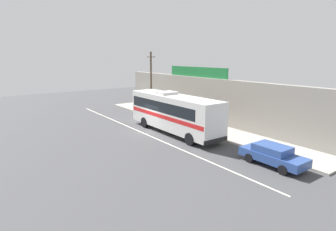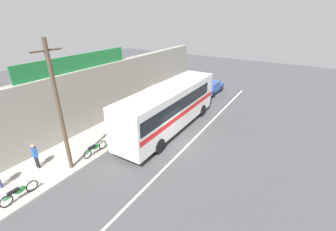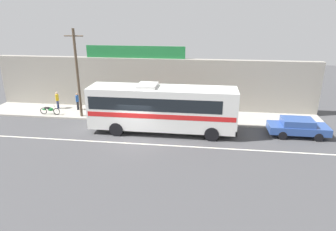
{
  "view_description": "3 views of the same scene",
  "coord_description": "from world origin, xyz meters",
  "px_view_note": "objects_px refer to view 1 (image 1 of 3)",
  "views": [
    {
      "loc": [
        21.73,
        -13.42,
        7.06
      ],
      "look_at": [
        1.61,
        1.12,
        1.68
      ],
      "focal_mm": 29.28,
      "sensor_mm": 36.0,
      "label": 1
    },
    {
      "loc": [
        -12.06,
        -6.79,
        8.63
      ],
      "look_at": [
        1.77,
        1.71,
        1.19
      ],
      "focal_mm": 24.06,
      "sensor_mm": 36.0,
      "label": 2
    },
    {
      "loc": [
        5.07,
        -19.49,
        8.87
      ],
      "look_at": [
        2.34,
        1.19,
        1.52
      ],
      "focal_mm": 31.71,
      "sensor_mm": 36.0,
      "label": 3
    }
  ],
  "objects_px": {
    "motorcycle_black": "(139,108)",
    "pedestrian_near_shop": "(158,104)",
    "intercity_bus": "(173,111)",
    "motorcycle_green": "(159,114)",
    "pedestrian_by_curb": "(195,116)",
    "parked_car": "(273,155)",
    "utility_pole": "(151,83)",
    "pedestrian_far_left": "(150,102)"
  },
  "relations": [
    {
      "from": "utility_pole",
      "to": "pedestrian_near_shop",
      "type": "height_order",
      "value": "utility_pole"
    },
    {
      "from": "utility_pole",
      "to": "pedestrian_far_left",
      "type": "xyz_separation_m",
      "value": [
        -3.08,
        1.78,
        -2.94
      ]
    },
    {
      "from": "utility_pole",
      "to": "pedestrian_by_curb",
      "type": "height_order",
      "value": "utility_pole"
    },
    {
      "from": "pedestrian_far_left",
      "to": "intercity_bus",
      "type": "bearing_deg",
      "value": -21.36
    },
    {
      "from": "pedestrian_far_left",
      "to": "utility_pole",
      "type": "bearing_deg",
      "value": -30.0
    },
    {
      "from": "parked_car",
      "to": "pedestrian_by_curb",
      "type": "xyz_separation_m",
      "value": [
        -10.7,
        2.58,
        0.43
      ]
    },
    {
      "from": "pedestrian_by_curb",
      "to": "pedestrian_near_shop",
      "type": "bearing_deg",
      "value": 173.44
    },
    {
      "from": "pedestrian_by_curb",
      "to": "motorcycle_green",
      "type": "bearing_deg",
      "value": -170.45
    },
    {
      "from": "utility_pole",
      "to": "pedestrian_near_shop",
      "type": "relative_size",
      "value": 4.63
    },
    {
      "from": "motorcycle_green",
      "to": "pedestrian_far_left",
      "type": "distance_m",
      "value": 5.22
    },
    {
      "from": "pedestrian_by_curb",
      "to": "pedestrian_near_shop",
      "type": "height_order",
      "value": "pedestrian_by_curb"
    },
    {
      "from": "pedestrian_by_curb",
      "to": "parked_car",
      "type": "bearing_deg",
      "value": -13.58
    },
    {
      "from": "utility_pole",
      "to": "pedestrian_by_curb",
      "type": "xyz_separation_m",
      "value": [
        6.98,
        0.76,
        -2.84
      ]
    },
    {
      "from": "parked_car",
      "to": "motorcycle_black",
      "type": "bearing_deg",
      "value": 174.89
    },
    {
      "from": "motorcycle_green",
      "to": "pedestrian_far_left",
      "type": "height_order",
      "value": "pedestrian_far_left"
    },
    {
      "from": "parked_car",
      "to": "utility_pole",
      "type": "height_order",
      "value": "utility_pole"
    },
    {
      "from": "parked_car",
      "to": "utility_pole",
      "type": "xyz_separation_m",
      "value": [
        -17.67,
        1.82,
        3.26
      ]
    },
    {
      "from": "intercity_bus",
      "to": "motorcycle_black",
      "type": "bearing_deg",
      "value": 167.18
    },
    {
      "from": "motorcycle_black",
      "to": "pedestrian_near_shop",
      "type": "relative_size",
      "value": 1.15
    },
    {
      "from": "pedestrian_by_curb",
      "to": "pedestrian_near_shop",
      "type": "xyz_separation_m",
      "value": [
        -8.03,
        0.92,
        -0.09
      ]
    },
    {
      "from": "intercity_bus",
      "to": "utility_pole",
      "type": "relative_size",
      "value": 1.49
    },
    {
      "from": "motorcycle_black",
      "to": "pedestrian_near_shop",
      "type": "height_order",
      "value": "pedestrian_near_shop"
    },
    {
      "from": "motorcycle_black",
      "to": "pedestrian_near_shop",
      "type": "xyz_separation_m",
      "value": [
        1.92,
        1.66,
        0.5
      ]
    },
    {
      "from": "intercity_bus",
      "to": "pedestrian_by_curb",
      "type": "distance_m",
      "value": 3.28
    },
    {
      "from": "parked_car",
      "to": "pedestrian_far_left",
      "type": "xyz_separation_m",
      "value": [
        -20.75,
        3.6,
        0.32
      ]
    },
    {
      "from": "intercity_bus",
      "to": "pedestrian_near_shop",
      "type": "bearing_deg",
      "value": 154.67
    },
    {
      "from": "utility_pole",
      "to": "motorcycle_green",
      "type": "distance_m",
      "value": 3.86
    },
    {
      "from": "parked_car",
      "to": "motorcycle_green",
      "type": "height_order",
      "value": "parked_car"
    },
    {
      "from": "pedestrian_far_left",
      "to": "motorcycle_black",
      "type": "bearing_deg",
      "value": -86.56
    },
    {
      "from": "parked_car",
      "to": "motorcycle_black",
      "type": "relative_size",
      "value": 2.32
    },
    {
      "from": "motorcycle_green",
      "to": "pedestrian_far_left",
      "type": "xyz_separation_m",
      "value": [
        -4.84,
        1.89,
        0.49
      ]
    },
    {
      "from": "motorcycle_green",
      "to": "parked_car",
      "type": "bearing_deg",
      "value": -6.12
    },
    {
      "from": "parked_car",
      "to": "pedestrian_near_shop",
      "type": "relative_size",
      "value": 2.67
    },
    {
      "from": "pedestrian_by_curb",
      "to": "motorcycle_black",
      "type": "bearing_deg",
      "value": -175.76
    },
    {
      "from": "intercity_bus",
      "to": "motorcycle_green",
      "type": "height_order",
      "value": "intercity_bus"
    },
    {
      "from": "motorcycle_black",
      "to": "pedestrian_by_curb",
      "type": "bearing_deg",
      "value": 4.24
    },
    {
      "from": "pedestrian_near_shop",
      "to": "motorcycle_black",
      "type": "bearing_deg",
      "value": -139.14
    },
    {
      "from": "intercity_bus",
      "to": "motorcycle_green",
      "type": "distance_m",
      "value": 6.32
    },
    {
      "from": "pedestrian_by_curb",
      "to": "utility_pole",
      "type": "bearing_deg",
      "value": -173.75
    },
    {
      "from": "pedestrian_far_left",
      "to": "pedestrian_near_shop",
      "type": "height_order",
      "value": "pedestrian_near_shop"
    },
    {
      "from": "pedestrian_far_left",
      "to": "pedestrian_near_shop",
      "type": "bearing_deg",
      "value": -2.57
    },
    {
      "from": "parked_car",
      "to": "pedestrian_near_shop",
      "type": "height_order",
      "value": "pedestrian_near_shop"
    }
  ]
}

